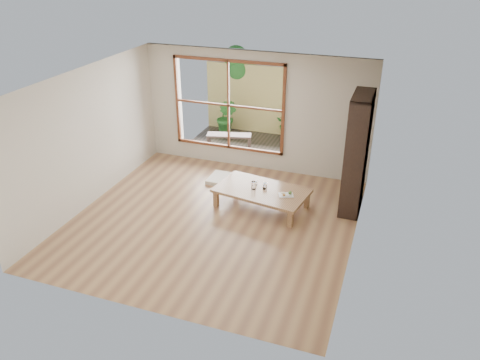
% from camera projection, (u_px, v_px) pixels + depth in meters
% --- Properties ---
extents(ground, '(5.00, 5.00, 0.00)m').
position_uv_depth(ground, '(214.00, 220.00, 8.59)').
color(ground, tan).
rests_on(ground, ground).
extents(low_table, '(1.86, 1.24, 0.38)m').
position_uv_depth(low_table, '(262.00, 191.00, 8.89)').
color(low_table, '#AA7852').
rests_on(low_table, ground).
extents(floor_cushion, '(0.59, 0.59, 0.08)m').
position_uv_depth(floor_cushion, '(223.00, 179.00, 10.00)').
color(floor_cushion, white).
rests_on(floor_cushion, ground).
extents(bookshelf, '(0.36, 1.00, 2.23)m').
position_uv_depth(bookshelf, '(357.00, 154.00, 8.54)').
color(bookshelf, '#31211B').
rests_on(bookshelf, ground).
extents(glass_tall, '(0.08, 0.08, 0.15)m').
position_uv_depth(glass_tall, '(253.00, 185.00, 8.85)').
color(glass_tall, silver).
rests_on(glass_tall, low_table).
extents(glass_mid, '(0.07, 0.07, 0.10)m').
position_uv_depth(glass_mid, '(265.00, 185.00, 8.91)').
color(glass_mid, silver).
rests_on(glass_mid, low_table).
extents(glass_short, '(0.06, 0.06, 0.08)m').
position_uv_depth(glass_short, '(264.00, 187.00, 8.87)').
color(glass_short, silver).
rests_on(glass_short, low_table).
extents(glass_small, '(0.06, 0.06, 0.07)m').
position_uv_depth(glass_small, '(256.00, 183.00, 9.02)').
color(glass_small, silver).
rests_on(glass_small, low_table).
extents(food_tray, '(0.32, 0.28, 0.08)m').
position_uv_depth(food_tray, '(287.00, 194.00, 8.65)').
color(food_tray, white).
rests_on(food_tray, low_table).
extents(deck, '(2.80, 2.00, 0.05)m').
position_uv_depth(deck, '(245.00, 146.00, 11.76)').
color(deck, '#312923').
rests_on(deck, ground).
extents(garden_bench, '(1.13, 0.57, 0.34)m').
position_uv_depth(garden_bench, '(229.00, 137.00, 11.47)').
color(garden_bench, '#31211B').
rests_on(garden_bench, deck).
extents(bamboo_fence, '(2.80, 0.06, 1.80)m').
position_uv_depth(bamboo_fence, '(258.00, 100.00, 12.20)').
color(bamboo_fence, tan).
rests_on(bamboo_fence, ground).
extents(shrub_right, '(0.88, 0.82, 0.80)m').
position_uv_depth(shrub_right, '(290.00, 124.00, 11.95)').
color(shrub_right, '#296525').
rests_on(shrub_right, deck).
extents(shrub_left, '(0.60, 0.51, 0.99)m').
position_uv_depth(shrub_left, '(227.00, 117.00, 12.13)').
color(shrub_left, '#296525').
rests_on(shrub_left, deck).
extents(garden_tree, '(1.04, 0.85, 2.22)m').
position_uv_depth(garden_tree, '(237.00, 67.00, 12.32)').
color(garden_tree, '#4C3D2D').
rests_on(garden_tree, ground).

